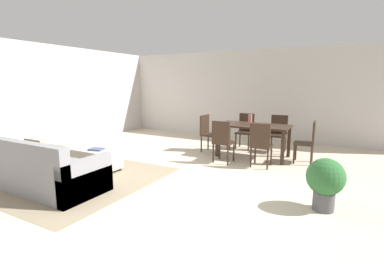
# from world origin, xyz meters

# --- Properties ---
(ground_plane) EXTENTS (10.80, 10.80, 0.00)m
(ground_plane) POSITION_xyz_m (0.00, 0.00, 0.00)
(ground_plane) COLOR beige
(wall_back) EXTENTS (9.00, 0.12, 2.70)m
(wall_back) POSITION_xyz_m (0.00, 5.00, 1.35)
(wall_back) COLOR beige
(wall_back) RESTS_ON ground_plane
(wall_left) EXTENTS (0.12, 11.00, 2.70)m
(wall_left) POSITION_xyz_m (-4.50, 0.50, 1.35)
(wall_left) COLOR beige
(wall_left) RESTS_ON ground_plane
(area_rug) EXTENTS (3.00, 2.80, 0.01)m
(area_rug) POSITION_xyz_m (-1.91, -0.26, 0.00)
(area_rug) COLOR gray
(area_rug) RESTS_ON ground_plane
(couch) EXTENTS (2.15, 0.93, 0.86)m
(couch) POSITION_xyz_m (-1.87, -0.86, 0.29)
(couch) COLOR gray
(couch) RESTS_ON ground_plane
(ottoman_table) EXTENTS (1.18, 0.47, 0.41)m
(ottoman_table) POSITION_xyz_m (-1.94, 0.28, 0.24)
(ottoman_table) COLOR #B7AD9E
(ottoman_table) RESTS_ON ground_plane
(dining_table) EXTENTS (1.61, 0.85, 0.76)m
(dining_table) POSITION_xyz_m (0.58, 2.78, 0.66)
(dining_table) COLOR #332319
(dining_table) RESTS_ON ground_plane
(dining_chair_near_left) EXTENTS (0.41, 0.41, 0.92)m
(dining_chair_near_left) POSITION_xyz_m (0.15, 1.96, 0.52)
(dining_chair_near_left) COLOR #332319
(dining_chair_near_left) RESTS_ON ground_plane
(dining_chair_near_right) EXTENTS (0.41, 0.41, 0.92)m
(dining_chair_near_right) POSITION_xyz_m (0.96, 2.01, 0.52)
(dining_chair_near_right) COLOR #332319
(dining_chair_near_right) RESTS_ON ground_plane
(dining_chair_far_left) EXTENTS (0.40, 0.40, 0.92)m
(dining_chair_far_left) POSITION_xyz_m (0.15, 3.55, 0.52)
(dining_chair_far_left) COLOR #332319
(dining_chair_far_left) RESTS_ON ground_plane
(dining_chair_far_right) EXTENTS (0.42, 0.42, 0.92)m
(dining_chair_far_right) POSITION_xyz_m (0.99, 3.55, 0.52)
(dining_chair_far_right) COLOR #332319
(dining_chair_far_right) RESTS_ON ground_plane
(dining_chair_head_east) EXTENTS (0.42, 0.42, 0.92)m
(dining_chair_head_east) POSITION_xyz_m (1.78, 2.80, 0.52)
(dining_chair_head_east) COLOR #332319
(dining_chair_head_east) RESTS_ON ground_plane
(dining_chair_head_west) EXTENTS (0.43, 0.43, 0.92)m
(dining_chair_head_west) POSITION_xyz_m (-0.58, 2.76, 0.52)
(dining_chair_head_west) COLOR #332319
(dining_chair_head_west) RESTS_ON ground_plane
(vase_centerpiece) EXTENTS (0.09, 0.09, 0.23)m
(vase_centerpiece) POSITION_xyz_m (0.48, 2.81, 0.88)
(vase_centerpiece) COLOR #B26659
(vase_centerpiece) RESTS_ON dining_table
(book_on_ottoman) EXTENTS (0.31, 0.26, 0.03)m
(book_on_ottoman) POSITION_xyz_m (-1.80, 0.27, 0.43)
(book_on_ottoman) COLOR #3F4C72
(book_on_ottoman) RESTS_ON ottoman_table
(potted_plant) EXTENTS (0.50, 0.50, 0.72)m
(potted_plant) POSITION_xyz_m (2.25, 0.47, 0.43)
(potted_plant) COLOR #4C4C51
(potted_plant) RESTS_ON ground_plane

